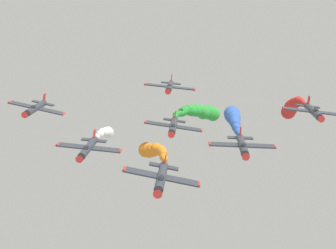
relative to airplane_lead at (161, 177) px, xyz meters
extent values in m
cylinder|color=#333842|center=(0.01, -0.18, -0.03)|extent=(1.29, 9.00, 1.29)
cone|color=red|center=(0.01, 4.92, -0.03)|extent=(1.22, 1.20, 1.22)
cube|color=#333842|center=(0.02, -0.58, -0.13)|extent=(9.07, 1.90, 1.92)
cylinder|color=red|center=(-4.49, -0.58, -1.00)|extent=(0.42, 1.40, 0.42)
cylinder|color=red|center=(4.54, -0.58, 0.74)|extent=(0.42, 1.40, 0.42)
cube|color=#333842|center=(0.00, -4.18, 0.02)|extent=(3.77, 1.20, 0.90)
cube|color=red|center=(-0.18, -4.28, 0.92)|extent=(0.44, 1.10, 1.60)
ellipsoid|color=black|center=(-0.09, 1.62, 0.46)|extent=(0.92, 2.20, 0.84)
sphere|color=orange|center=(0.10, -7.21, 0.05)|extent=(0.94, 0.94, 0.94)
sphere|color=orange|center=(0.35, -9.24, -0.31)|extent=(1.15, 1.15, 1.15)
sphere|color=orange|center=(0.56, -11.27, -0.39)|extent=(1.29, 1.29, 1.29)
sphere|color=orange|center=(0.90, -13.30, -0.69)|extent=(1.45, 1.45, 1.45)
sphere|color=orange|center=(1.29, -15.33, -1.11)|extent=(1.67, 1.67, 1.67)
sphere|color=orange|center=(2.08, -17.35, -1.39)|extent=(1.81, 1.81, 1.81)
sphere|color=orange|center=(2.79, -19.38, -2.21)|extent=(2.22, 2.22, 2.22)
sphere|color=orange|center=(3.55, -21.41, -2.89)|extent=(2.43, 2.43, 2.43)
sphere|color=orange|center=(4.32, -23.44, -3.38)|extent=(2.58, 2.58, 2.58)
cylinder|color=#333842|center=(-10.62, -12.39, 0.72)|extent=(1.13, 9.00, 1.13)
cone|color=red|center=(-10.62, -7.29, 0.72)|extent=(1.07, 1.20, 1.07)
cube|color=#333842|center=(-10.61, -12.79, 0.62)|extent=(9.20, 1.90, 0.42)
cylinder|color=red|center=(-15.21, -12.79, 0.50)|extent=(0.37, 1.40, 0.37)
cylinder|color=red|center=(-6.01, -12.79, 0.73)|extent=(0.37, 1.40, 0.37)
cube|color=#333842|center=(-10.62, -16.39, 0.77)|extent=(3.80, 1.20, 0.28)
cube|color=red|center=(-10.64, -16.49, 1.68)|extent=(0.18, 1.10, 1.60)
ellipsoid|color=black|center=(-10.63, -10.59, 1.21)|extent=(0.82, 2.20, 0.72)
sphere|color=blue|center=(-10.61, -19.14, 0.74)|extent=(0.84, 0.84, 0.84)
sphere|color=blue|center=(-10.59, -20.89, 0.61)|extent=(1.13, 1.13, 1.13)
sphere|color=blue|center=(-10.56, -22.64, 0.69)|extent=(1.35, 1.35, 1.35)
sphere|color=blue|center=(-10.59, -24.38, 0.46)|extent=(1.51, 1.51, 1.51)
sphere|color=blue|center=(-10.58, -26.13, 0.65)|extent=(1.77, 1.77, 1.77)
sphere|color=blue|center=(-10.60, -27.88, 0.40)|extent=(1.83, 1.83, 1.83)
sphere|color=blue|center=(-10.68, -29.62, 0.37)|extent=(2.05, 2.05, 2.05)
sphere|color=blue|center=(-10.68, -31.37, 0.34)|extent=(2.43, 2.43, 2.43)
sphere|color=blue|center=(-10.80, -33.12, 0.27)|extent=(2.42, 2.42, 2.42)
sphere|color=blue|center=(-10.57, -34.86, 0.00)|extent=(2.61, 2.61, 2.61)
sphere|color=blue|center=(-10.73, -36.61, -0.15)|extent=(2.99, 2.99, 2.99)
sphere|color=blue|center=(-10.78, -38.36, -0.23)|extent=(3.13, 3.13, 3.13)
cylinder|color=#333842|center=(11.53, -12.36, -0.02)|extent=(1.20, 9.00, 1.20)
cone|color=red|center=(11.53, -7.26, -0.02)|extent=(1.14, 1.20, 1.14)
cube|color=#333842|center=(11.54, -12.76, -0.12)|extent=(9.18, 1.90, 1.03)
cylinder|color=red|center=(6.96, -12.76, -0.54)|extent=(0.39, 1.40, 0.39)
cylinder|color=red|center=(16.12, -12.76, 0.31)|extent=(0.39, 1.40, 0.39)
cube|color=#333842|center=(11.53, -16.36, 0.03)|extent=(3.80, 1.20, 0.53)
cube|color=red|center=(11.44, -16.46, 0.94)|extent=(0.29, 1.10, 1.61)
ellipsoid|color=black|center=(11.48, -10.56, 0.48)|extent=(0.86, 2.20, 0.77)
sphere|color=white|center=(11.65, -19.25, -0.17)|extent=(0.99, 0.99, 0.99)
sphere|color=white|center=(11.54, -21.14, -0.24)|extent=(1.25, 1.25, 1.25)
sphere|color=white|center=(11.56, -23.03, -0.39)|extent=(1.40, 1.40, 1.40)
sphere|color=white|center=(11.76, -24.92, -0.88)|extent=(1.41, 1.41, 1.41)
sphere|color=white|center=(11.72, -26.81, -1.30)|extent=(1.71, 1.71, 1.71)
sphere|color=white|center=(11.83, -28.69, -1.79)|extent=(1.85, 1.85, 1.85)
sphere|color=white|center=(12.00, -30.58, -2.30)|extent=(2.14, 2.14, 2.14)
cylinder|color=#333842|center=(-0.27, -22.60, 0.95)|extent=(1.24, 9.00, 1.24)
cone|color=red|center=(-0.27, -17.50, 0.95)|extent=(1.18, 1.20, 1.18)
cube|color=#333842|center=(-0.25, -23.00, 0.85)|extent=(9.14, 1.90, 1.45)
cylinder|color=red|center=(-4.81, -23.00, 0.21)|extent=(0.41, 1.40, 0.41)
cylinder|color=red|center=(4.30, -23.00, 1.49)|extent=(0.41, 1.40, 0.41)
cube|color=#333842|center=(-0.28, -26.60, 1.00)|extent=(3.79, 1.20, 0.70)
cube|color=red|center=(-0.40, -26.70, 1.90)|extent=(0.36, 1.10, 1.60)
ellipsoid|color=black|center=(-0.34, -20.80, 1.44)|extent=(0.89, 2.20, 0.80)
sphere|color=green|center=(-0.32, -29.58, 1.00)|extent=(0.95, 0.95, 0.95)
sphere|color=green|center=(-0.30, -31.56, 0.92)|extent=(1.20, 1.20, 1.20)
sphere|color=green|center=(-0.61, -33.54, 0.72)|extent=(1.22, 1.22, 1.22)
sphere|color=green|center=(-0.99, -35.52, 0.41)|extent=(1.46, 1.46, 1.46)
sphere|color=green|center=(-1.24, -37.49, 0.20)|extent=(1.80, 1.80, 1.80)
sphere|color=green|center=(-1.69, -39.47, 0.06)|extent=(1.85, 1.85, 1.85)
sphere|color=green|center=(-2.39, -41.45, -0.20)|extent=(2.17, 2.17, 2.17)
sphere|color=green|center=(-2.98, -43.43, -0.71)|extent=(2.38, 2.38, 2.38)
sphere|color=green|center=(-3.74, -45.41, -1.07)|extent=(2.62, 2.62, 2.62)
sphere|color=green|center=(-4.57, -47.38, -1.52)|extent=(2.66, 2.66, 2.66)
sphere|color=green|center=(-5.37, -49.36, -2.28)|extent=(3.02, 3.02, 3.02)
sphere|color=green|center=(-6.48, -51.34, -2.70)|extent=(3.10, 3.10, 3.10)
sphere|color=green|center=(-7.55, -53.32, -3.43)|extent=(3.24, 3.24, 3.24)
cylinder|color=#333842|center=(-22.49, -22.51, 3.70)|extent=(1.21, 9.00, 1.21)
cone|color=red|center=(-22.49, -17.41, 3.70)|extent=(1.15, 1.20, 1.15)
cube|color=#333842|center=(-22.48, -22.91, 3.60)|extent=(9.17, 1.90, 1.17)
cylinder|color=red|center=(-17.90, -22.91, 4.09)|extent=(0.40, 1.40, 0.40)
cube|color=#333842|center=(-22.49, -26.51, 3.75)|extent=(3.80, 1.20, 0.59)
cube|color=red|center=(-22.59, -26.61, 4.66)|extent=(0.31, 1.10, 1.61)
ellipsoid|color=black|center=(-22.54, -20.71, 4.19)|extent=(0.87, 2.20, 0.78)
sphere|color=red|center=(-22.44, -29.25, 3.64)|extent=(0.85, 0.85, 0.85)
sphere|color=red|center=(-22.46, -30.98, 3.58)|extent=(1.01, 1.01, 1.01)
sphere|color=red|center=(-22.64, -32.72, 3.40)|extent=(1.26, 1.26, 1.26)
sphere|color=red|center=(-22.46, -34.46, 3.22)|extent=(1.66, 1.66, 1.66)
sphere|color=red|center=(-22.69, -36.19, 2.61)|extent=(1.84, 1.84, 1.84)
sphere|color=red|center=(-22.67, -37.93, 2.29)|extent=(1.92, 1.92, 1.92)
sphere|color=red|center=(-22.74, -39.67, 1.76)|extent=(2.22, 2.22, 2.22)
sphere|color=red|center=(-22.86, -41.40, 1.10)|extent=(2.25, 2.25, 2.25)
sphere|color=red|center=(-22.95, -43.14, 0.59)|extent=(2.63, 2.63, 2.63)
sphere|color=red|center=(-23.15, -44.88, -0.06)|extent=(2.84, 2.84, 2.84)
sphere|color=red|center=(-23.32, -46.61, -0.81)|extent=(2.90, 2.90, 2.90)
sphere|color=red|center=(-23.25, -48.35, -1.74)|extent=(3.05, 3.05, 3.05)
cylinder|color=#333842|center=(22.79, -24.00, 3.41)|extent=(1.31, 9.00, 1.31)
cone|color=red|center=(22.79, -18.90, 3.41)|extent=(1.24, 1.20, 1.24)
cube|color=#333842|center=(22.81, -24.40, 3.32)|extent=(9.03, 1.90, 2.10)
cylinder|color=red|center=(18.31, -24.40, 2.35)|extent=(0.43, 1.40, 0.43)
cylinder|color=red|center=(27.31, -24.40, 4.28)|extent=(0.43, 1.40, 0.43)
cube|color=#333842|center=(22.78, -28.00, 3.46)|extent=(3.75, 1.20, 0.97)
cube|color=red|center=(22.59, -28.10, 4.36)|extent=(0.47, 1.10, 1.59)
ellipsoid|color=black|center=(22.68, -22.20, 3.90)|extent=(0.93, 2.20, 0.85)
cylinder|color=#333842|center=(1.02, -35.11, 5.48)|extent=(1.21, 9.00, 1.21)
cone|color=red|center=(1.02, -30.01, 5.48)|extent=(1.14, 1.20, 1.14)
cube|color=#333842|center=(1.03, -35.51, 5.38)|extent=(9.17, 1.90, 1.10)
cylinder|color=red|center=(-3.54, -35.51, 4.91)|extent=(0.39, 1.40, 0.39)
cylinder|color=red|center=(5.61, -35.51, 5.84)|extent=(0.39, 1.40, 0.39)
cube|color=#333842|center=(1.02, -39.11, 5.53)|extent=(3.80, 1.20, 0.56)
cube|color=red|center=(0.93, -39.21, 6.44)|extent=(0.30, 1.10, 1.61)
ellipsoid|color=black|center=(0.97, -33.31, 5.97)|extent=(0.87, 2.20, 0.78)
camera|label=1|loc=(-4.30, 57.20, 19.92)|focal=54.03mm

